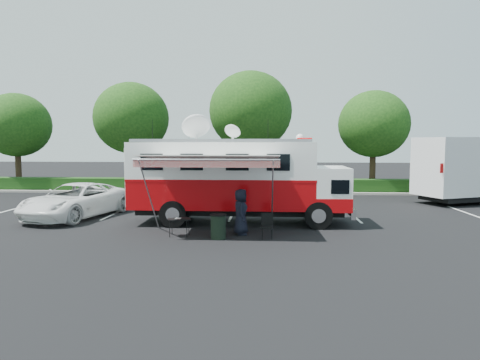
% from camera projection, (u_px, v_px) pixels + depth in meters
% --- Properties ---
extents(ground_plane, '(120.00, 120.00, 0.00)m').
position_uv_depth(ground_plane, '(239.00, 223.00, 19.21)').
color(ground_plane, black).
rests_on(ground_plane, ground).
extents(back_border, '(60.00, 6.14, 8.87)m').
position_uv_depth(back_border, '(266.00, 124.00, 31.54)').
color(back_border, '#9E998E').
rests_on(back_border, ground_plane).
extents(stall_lines, '(24.12, 5.50, 0.01)m').
position_uv_depth(stall_lines, '(233.00, 212.00, 22.23)').
color(stall_lines, silver).
rests_on(stall_lines, ground_plane).
extents(command_truck, '(9.67, 2.66, 4.65)m').
position_uv_depth(command_truck, '(237.00, 179.00, 19.04)').
color(command_truck, black).
rests_on(command_truck, ground_plane).
extents(awning, '(5.28, 2.72, 3.19)m').
position_uv_depth(awning, '(210.00, 159.00, 16.26)').
color(awning, silver).
rests_on(awning, ground_plane).
extents(white_suv, '(4.11, 6.41, 1.64)m').
position_uv_depth(white_suv, '(76.00, 217.00, 20.65)').
color(white_suv, white).
rests_on(white_suv, ground_plane).
extents(person, '(0.66, 0.94, 1.80)m').
position_uv_depth(person, '(241.00, 234.00, 16.81)').
color(person, black).
rests_on(person, ground_plane).
extents(folding_table, '(0.96, 0.83, 0.69)m').
position_uv_depth(folding_table, '(179.00, 220.00, 16.46)').
color(folding_table, black).
rests_on(folding_table, ground_plane).
extents(folding_chair, '(0.50, 0.52, 0.94)m').
position_uv_depth(folding_chair, '(267.00, 223.00, 16.15)').
color(folding_chair, black).
rests_on(folding_chair, ground_plane).
extents(trash_bin, '(0.62, 0.62, 0.93)m').
position_uv_depth(trash_bin, '(218.00, 226.00, 16.04)').
color(trash_bin, black).
rests_on(trash_bin, ground_plane).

